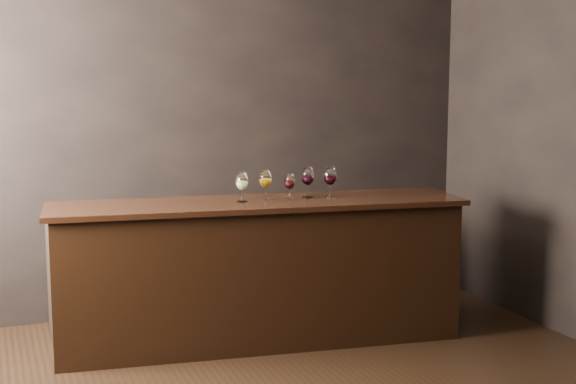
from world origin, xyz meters
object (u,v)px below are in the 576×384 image
object	(u,v)px
glass_white	(242,182)
glass_red_b	(308,177)
bar_counter	(259,275)
glass_amber	(265,180)
glass_red_a	(290,182)
glass_red_c	(330,177)
back_bar_shelf	(211,259)

from	to	relation	value
glass_white	glass_red_b	xyz separation A→B (m)	(0.48, 0.02, 0.01)
bar_counter	glass_amber	bearing A→B (deg)	37.75
glass_red_a	glass_red_b	size ratio (longest dim) A/B	0.82
glass_red_c	bar_counter	bearing A→B (deg)	177.14
glass_red_b	glass_white	bearing A→B (deg)	-177.95
back_bar_shelf	glass_white	size ratio (longest dim) A/B	12.24
glass_red_c	back_bar_shelf	bearing A→B (deg)	130.33
bar_counter	glass_red_c	xyz separation A→B (m)	(0.52, -0.03, 0.66)
glass_amber	glass_red_b	xyz separation A→B (m)	(0.31, -0.01, 0.01)
bar_counter	glass_amber	size ratio (longest dim) A/B	13.30
glass_amber	glass_red_b	world-z (taller)	glass_red_b
glass_white	glass_red_a	size ratio (longest dim) A/B	1.13
glass_white	glass_red_b	size ratio (longest dim) A/B	0.92
glass_amber	back_bar_shelf	bearing A→B (deg)	105.59
glass_red_c	glass_white	bearing A→B (deg)	176.79
glass_amber	glass_red_a	bearing A→B (deg)	-13.15
glass_white	glass_red_c	world-z (taller)	glass_red_c
glass_red_c	glass_amber	bearing A→B (deg)	172.17
glass_white	glass_red_a	world-z (taller)	glass_white
back_bar_shelf	glass_amber	xyz separation A→B (m)	(0.20, -0.70, 0.69)
back_bar_shelf	glass_red_a	distance (m)	1.07
glass_white	glass_red_c	xyz separation A→B (m)	(0.63, -0.04, 0.01)
glass_red_b	glass_red_c	bearing A→B (deg)	-19.82
bar_counter	glass_red_a	bearing A→B (deg)	6.47
bar_counter	glass_red_a	distance (m)	0.67
bar_counter	glass_red_c	size ratio (longest dim) A/B	12.66
back_bar_shelf	glass_white	xyz separation A→B (m)	(0.02, -0.73, 0.69)
glass_amber	glass_red_a	distance (m)	0.17
glass_red_a	bar_counter	bearing A→B (deg)	179.67
glass_white	glass_amber	world-z (taller)	glass_amber
glass_red_a	back_bar_shelf	bearing A→B (deg)	115.83
bar_counter	glass_red_b	size ratio (longest dim) A/B	12.77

